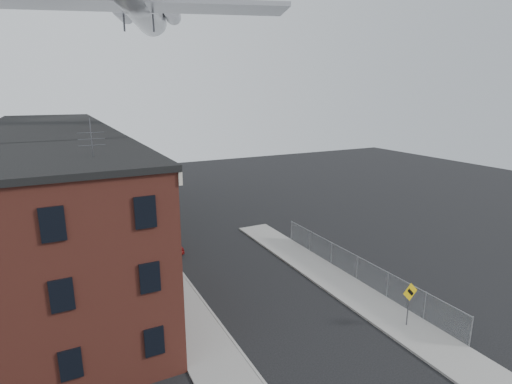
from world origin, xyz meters
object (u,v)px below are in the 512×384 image
Objects in this scene: utility_pole at (140,198)px; car_far at (153,203)px; warning_sign at (409,298)px; car_mid at (162,229)px; car_near at (170,244)px; street_tree at (126,187)px.

utility_pole is 13.88m from car_far.
car_mid is at bearing 111.71° from warning_sign.
utility_pole is 5.71m from car_mid.
car_near is 1.10× the size of car_mid.
utility_pole is 10.00m from street_tree.
warning_sign reaches higher than car_mid.
warning_sign is 0.73× the size of car_far.
street_tree is 11.78m from car_near.
street_tree reaches higher than car_far.
car_mid is (2.06, -6.81, -2.92)m from street_tree.
utility_pole reaches higher than car_mid.
street_tree is 1.47× the size of car_near.
warning_sign is 22.25m from utility_pole.
street_tree is at bearing 93.65° from car_near.
warning_sign is 32.66m from car_far.
car_near reaches higher than car_far.
utility_pole is at bearing 120.48° from warning_sign.
utility_pole reaches higher than car_near.
car_mid is at bearing -98.35° from car_far.
street_tree reaches higher than car_mid.
warning_sign reaches higher than car_near.
utility_pole is 2.35× the size of car_far.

